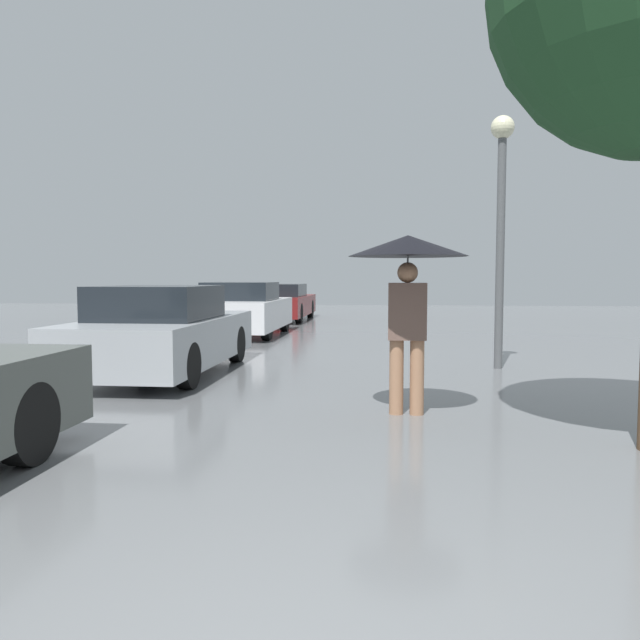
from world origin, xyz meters
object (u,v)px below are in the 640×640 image
parked_car_second (163,333)px  pedestrian (408,265)px  parked_car_farthest (281,303)px  parked_car_third (243,310)px  street_lamp (501,199)px

parked_car_second → pedestrian: bearing=-34.7°
parked_car_farthest → pedestrian: bearing=-75.1°
parked_car_third → parked_car_second: bearing=-88.1°
pedestrian → street_lamp: street_lamp is taller
parked_car_third → parked_car_farthest: size_ratio=0.85×
parked_car_third → parked_car_farthest: parked_car_third is taller
parked_car_third → street_lamp: street_lamp is taller
parked_car_third → street_lamp: (5.24, -5.02, 2.00)m
parked_car_third → parked_car_farthest: (0.02, 5.41, -0.05)m
parked_car_third → pedestrian: bearing=-66.3°
parked_car_second → parked_car_third: (-0.20, 6.03, 0.01)m
street_lamp → parked_car_third: bearing=136.2°
parked_car_second → parked_car_farthest: (-0.18, 11.43, -0.03)m
parked_car_second → parked_car_third: 6.03m
parked_car_third → parked_car_farthest: 5.41m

